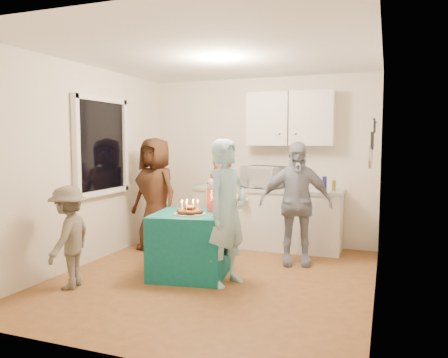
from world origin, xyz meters
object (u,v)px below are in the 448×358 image
(party_table, at_px, (190,244))
(punch_jar, at_px, (216,198))
(child_near_left, at_px, (69,237))
(woman_back_center, at_px, (224,202))
(counter, at_px, (267,219))
(woman_back_right, at_px, (296,203))
(microwave, at_px, (263,177))
(man_birthday, at_px, (227,212))
(woman_back_left, at_px, (155,194))

(party_table, distance_m, punch_jar, 0.64)
(child_near_left, bearing_deg, woman_back_center, 140.30)
(punch_jar, height_order, child_near_left, child_near_left)
(counter, bearing_deg, woman_back_right, -52.81)
(microwave, xyz_separation_m, punch_jar, (-0.18, -1.48, -0.14))
(counter, relative_size, child_near_left, 1.94)
(party_table, xyz_separation_m, man_birthday, (0.52, -0.14, 0.44))
(counter, height_order, microwave, microwave)
(man_birthday, bearing_deg, microwave, 21.79)
(punch_jar, height_order, woman_back_right, woman_back_right)
(punch_jar, relative_size, woman_back_left, 0.20)
(microwave, distance_m, man_birthday, 1.86)
(counter, distance_m, punch_jar, 1.58)
(punch_jar, bearing_deg, woman_back_left, 148.84)
(party_table, height_order, child_near_left, child_near_left)
(party_table, xyz_separation_m, punch_jar, (0.25, 0.22, 0.55))
(counter, bearing_deg, woman_back_center, -138.07)
(party_table, distance_m, woman_back_right, 1.49)
(man_birthday, relative_size, woman_back_right, 1.02)
(woman_back_left, bearing_deg, man_birthday, -18.74)
(woman_back_left, bearing_deg, child_near_left, -73.69)
(party_table, bearing_deg, woman_back_left, 136.08)
(child_near_left, bearing_deg, man_birthday, 101.47)
(punch_jar, distance_m, child_near_left, 1.74)
(counter, relative_size, woman_back_right, 1.36)
(woman_back_center, bearing_deg, man_birthday, -83.28)
(woman_back_center, bearing_deg, counter, 27.06)
(man_birthday, bearing_deg, punch_jar, 55.95)
(punch_jar, distance_m, woman_back_center, 1.06)
(woman_back_center, relative_size, child_near_left, 1.28)
(punch_jar, relative_size, man_birthday, 0.21)
(woman_back_left, height_order, woman_back_center, woman_back_left)
(microwave, relative_size, woman_back_center, 0.41)
(man_birthday, bearing_deg, woman_back_right, -8.91)
(counter, bearing_deg, man_birthday, -89.47)
(microwave, height_order, woman_back_center, woman_back_center)
(woman_back_center, bearing_deg, child_near_left, -131.33)
(microwave, height_order, party_table, microwave)
(woman_back_center, relative_size, woman_back_right, 0.90)
(microwave, height_order, woman_back_right, woman_back_right)
(party_table, distance_m, child_near_left, 1.39)
(counter, distance_m, woman_back_left, 1.73)
(microwave, bearing_deg, woman_back_left, -139.15)
(counter, height_order, woman_back_right, woman_back_right)
(microwave, relative_size, woman_back_left, 0.36)
(woman_back_left, bearing_deg, woman_back_right, 15.80)
(party_table, bearing_deg, woman_back_right, 40.60)
(woman_back_right, relative_size, child_near_left, 1.42)
(microwave, height_order, child_near_left, microwave)
(microwave, bearing_deg, party_table, -89.17)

